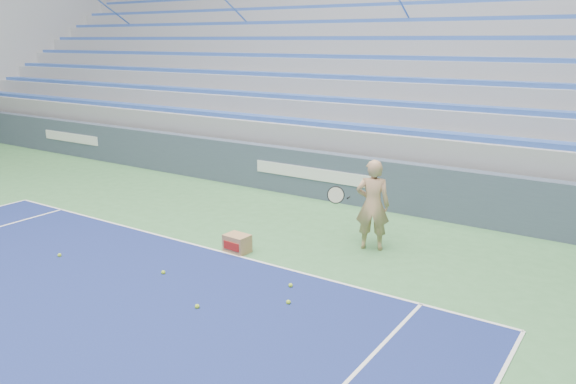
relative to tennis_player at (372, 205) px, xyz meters
name	(u,v)px	position (x,y,z in m)	size (l,w,h in m)	color
sponsor_barrier	(316,175)	(-2.55, 2.37, -0.27)	(30.00, 0.32, 1.10)	#3C495C
bleachers	(412,82)	(-2.56, 8.09, 1.54)	(31.00, 9.15, 7.30)	gray
tennis_player	(372,205)	(0.00, 0.00, 0.00)	(0.95, 0.90, 1.63)	tan
ball_box	(237,243)	(-1.88, -1.46, -0.66)	(0.44, 0.35, 0.32)	#A4794F
tennis_ball_0	(291,285)	(-0.29, -2.16, -0.78)	(0.07, 0.07, 0.07)	#A9D92C
tennis_ball_1	(59,255)	(-4.28, -3.34, -0.78)	(0.07, 0.07, 0.07)	#A9D92C
tennis_ball_2	(197,307)	(-0.99, -3.46, -0.78)	(0.07, 0.07, 0.07)	#A9D92C
tennis_ball_3	(163,272)	(-2.25, -2.88, -0.78)	(0.07, 0.07, 0.07)	#A9D92C
tennis_ball_4	(288,302)	(-0.01, -2.65, -0.78)	(0.07, 0.07, 0.07)	#A9D92C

